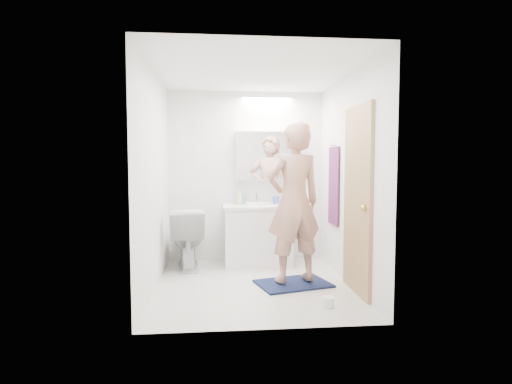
{
  "coord_description": "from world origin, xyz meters",
  "views": [
    {
      "loc": [
        -0.39,
        -4.54,
        1.39
      ],
      "look_at": [
        0.05,
        0.25,
        1.05
      ],
      "focal_mm": 28.52,
      "sensor_mm": 36.0,
      "label": 1
    }
  ],
  "objects": [
    {
      "name": "wall_back",
      "position": [
        0.0,
        1.25,
        1.2
      ],
      "size": [
        2.5,
        0.0,
        2.5
      ],
      "primitive_type": "plane",
      "rotation": [
        1.57,
        0.0,
        0.0
      ],
      "color": "white",
      "rests_on": "floor"
    },
    {
      "name": "door_knob",
      "position": [
        1.04,
        -0.65,
        0.95
      ],
      "size": [
        0.06,
        0.06,
        0.06
      ],
      "primitive_type": "sphere",
      "color": "gold",
      "rests_on": "door"
    },
    {
      "name": "wall_front",
      "position": [
        0.0,
        -1.25,
        1.2
      ],
      "size": [
        2.5,
        0.0,
        2.5
      ],
      "primitive_type": "plane",
      "rotation": [
        -1.57,
        0.0,
        0.0
      ],
      "color": "white",
      "rests_on": "floor"
    },
    {
      "name": "ceiling",
      "position": [
        0.0,
        0.0,
        2.4
      ],
      "size": [
        2.5,
        2.5,
        0.0
      ],
      "primitive_type": "plane",
      "rotation": [
        3.14,
        0.0,
        0.0
      ],
      "color": "white",
      "rests_on": "floor"
    },
    {
      "name": "countertop",
      "position": [
        0.14,
        0.96,
        0.8
      ],
      "size": [
        0.95,
        0.58,
        0.04
      ],
      "primitive_type": "cube",
      "color": "white",
      "rests_on": "vanity_cabinet"
    },
    {
      "name": "soap_bottle_b",
      "position": [
        -0.06,
        1.15,
        0.91
      ],
      "size": [
        0.11,
        0.11,
        0.17
      ],
      "primitive_type": "imported",
      "rotation": [
        0.0,
        0.0,
        -0.54
      ],
      "color": "#5EA1C9",
      "rests_on": "countertop"
    },
    {
      "name": "door",
      "position": [
        1.08,
        -0.35,
        1.0
      ],
      "size": [
        0.04,
        0.8,
        2.0
      ],
      "primitive_type": "cube",
      "color": "#A58552",
      "rests_on": "wall_right"
    },
    {
      "name": "toilet",
      "position": [
        -0.81,
        0.85,
        0.4
      ],
      "size": [
        0.52,
        0.83,
        0.81
      ],
      "primitive_type": "imported",
      "rotation": [
        0.0,
        0.0,
        3.23
      ],
      "color": "white",
      "rests_on": "floor"
    },
    {
      "name": "vanity_cabinet",
      "position": [
        0.14,
        0.96,
        0.39
      ],
      "size": [
        0.9,
        0.55,
        0.78
      ],
      "primitive_type": "cube",
      "color": "white",
      "rests_on": "floor"
    },
    {
      "name": "towel_hook",
      "position": [
        1.07,
        0.55,
        1.62
      ],
      "size": [
        0.07,
        0.02,
        0.02
      ],
      "primitive_type": "cylinder",
      "rotation": [
        0.0,
        1.57,
        0.0
      ],
      "color": "silver",
      "rests_on": "wall_right"
    },
    {
      "name": "mirror_panel",
      "position": [
        0.3,
        1.1,
        1.5
      ],
      "size": [
        0.84,
        0.01,
        0.66
      ],
      "primitive_type": "cube",
      "color": "silver",
      "rests_on": "medicine_cabinet"
    },
    {
      "name": "toilet_paper_roll",
      "position": [
        0.66,
        -0.78,
        0.05
      ],
      "size": [
        0.11,
        0.11,
        0.1
      ],
      "primitive_type": "cylinder",
      "color": "white",
      "rests_on": "floor"
    },
    {
      "name": "faucet",
      "position": [
        0.14,
        1.19,
        0.9
      ],
      "size": [
        0.02,
        0.02,
        0.16
      ],
      "primitive_type": "cylinder",
      "color": "silver",
      "rests_on": "countertop"
    },
    {
      "name": "sink_basin",
      "position": [
        0.14,
        0.99,
        0.84
      ],
      "size": [
        0.36,
        0.36,
        0.03
      ],
      "primitive_type": "cylinder",
      "color": "white",
      "rests_on": "countertop"
    },
    {
      "name": "person",
      "position": [
        0.45,
        -0.02,
        0.95
      ],
      "size": [
        0.75,
        0.59,
        1.8
      ],
      "primitive_type": "imported",
      "rotation": [
        0.0,
        0.0,
        3.41
      ],
      "color": "tan",
      "rests_on": "bath_rug"
    },
    {
      "name": "floor",
      "position": [
        0.0,
        0.0,
        0.0
      ],
      "size": [
        2.5,
        2.5,
        0.0
      ],
      "primitive_type": "plane",
      "color": "silver",
      "rests_on": "ground"
    },
    {
      "name": "toothbrush_cup",
      "position": [
        0.41,
        1.12,
        0.87
      ],
      "size": [
        0.12,
        0.12,
        0.1
      ],
      "primitive_type": "imported",
      "rotation": [
        0.0,
        0.0,
        0.09
      ],
      "color": "#465FD2",
      "rests_on": "countertop"
    },
    {
      "name": "wall_right",
      "position": [
        1.1,
        0.0,
        1.2
      ],
      "size": [
        0.0,
        2.5,
        2.5
      ],
      "primitive_type": "plane",
      "rotation": [
        1.57,
        0.0,
        -1.57
      ],
      "color": "white",
      "rests_on": "floor"
    },
    {
      "name": "medicine_cabinet",
      "position": [
        0.3,
        1.18,
        1.5
      ],
      "size": [
        0.88,
        0.14,
        0.7
      ],
      "primitive_type": "cube",
      "color": "white",
      "rests_on": "wall_back"
    },
    {
      "name": "soap_bottle_a",
      "position": [
        -0.11,
        1.11,
        0.94
      ],
      "size": [
        0.13,
        0.13,
        0.24
      ],
      "primitive_type": "imported",
      "rotation": [
        0.0,
        0.0,
        0.57
      ],
      "color": "#CABF83",
      "rests_on": "countertop"
    },
    {
      "name": "wall_left",
      "position": [
        -1.1,
        0.0,
        1.2
      ],
      "size": [
        0.0,
        2.5,
        2.5
      ],
      "primitive_type": "plane",
      "rotation": [
        1.57,
        0.0,
        1.57
      ],
      "color": "white",
      "rests_on": "floor"
    },
    {
      "name": "bath_rug",
      "position": [
        0.45,
        -0.02,
        0.01
      ],
      "size": [
        0.92,
        0.74,
        0.02
      ],
      "primitive_type": "cube",
      "rotation": [
        0.0,
        0.0,
        0.27
      ],
      "color": "#141E41",
      "rests_on": "floor"
    },
    {
      "name": "towel",
      "position": [
        1.08,
        0.55,
        1.1
      ],
      "size": [
        0.02,
        0.42,
        1.0
      ],
      "primitive_type": "cube",
      "color": "#13263E",
      "rests_on": "wall_right"
    }
  ]
}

